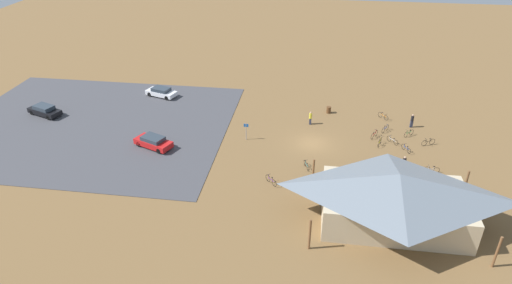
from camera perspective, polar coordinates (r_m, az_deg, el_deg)
ground at (r=53.22m, az=7.17°, el=-0.17°), size 160.00×160.00×0.00m
parking_lot_asphalt at (r=60.76m, az=-20.11°, el=2.13°), size 34.54×28.02×0.05m
bike_pavilion at (r=41.23m, az=17.43°, el=-6.56°), size 14.90×9.62×5.07m
trash_bin at (r=60.71m, az=9.25°, el=4.07°), size 0.60×0.60×0.90m
lot_sign at (r=52.97m, az=-1.27°, el=1.66°), size 0.56×0.08×2.20m
bicycle_blue_edge_north at (r=57.52m, az=16.17°, el=1.64°), size 1.01×1.46×0.83m
bicycle_green_edge_south at (r=57.27m, az=18.91°, el=1.07°), size 1.29×1.20×0.90m
bicycle_red_back_row at (r=55.76m, az=14.85°, el=0.93°), size 0.94×1.52×0.89m
bicycle_yellow_lone_west at (r=54.21m, az=15.49°, el=-0.02°), size 0.66×1.65×0.93m
bicycle_teal_yard_right at (r=48.28m, az=6.47°, el=-2.99°), size 0.70×1.63×0.81m
bicycle_silver_trailside at (r=50.89m, az=21.51°, el=-3.27°), size 1.59×0.48×0.79m
bicycle_white_mid_cluster at (r=55.12m, az=17.00°, el=0.20°), size 1.13×1.40×0.81m
bicycle_black_yard_center at (r=56.00m, az=21.12°, el=-0.02°), size 1.66×0.80×0.93m
bicycle_purple_by_bin at (r=45.59m, az=1.93°, el=-4.91°), size 1.27×1.37×0.90m
bicycle_orange_lone_east at (r=60.68m, az=15.91°, el=3.19°), size 1.19×1.37×0.85m
bicycle_blue_near_porch at (r=53.85m, az=18.61°, el=-0.80°), size 0.84×1.50×0.78m
car_red_mid_lot at (r=53.00m, az=-12.96°, el=0.03°), size 4.88×3.46×1.36m
car_white_aisle_side at (r=66.23m, az=-11.99°, el=6.26°), size 4.77×3.12×1.30m
car_black_by_curb at (r=65.44m, az=-25.37°, el=3.68°), size 4.98×3.30×1.37m
visitor_at_bikes at (r=57.19m, az=6.97°, el=3.10°), size 0.36×0.36×1.74m
visitor_crossing_yard at (r=59.31m, az=19.28°, el=2.60°), size 0.36×0.36×1.79m
visitor_by_pavilion at (r=49.92m, az=18.36°, el=-2.57°), size 0.36×0.40×1.71m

